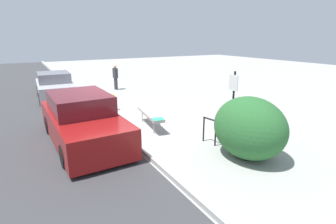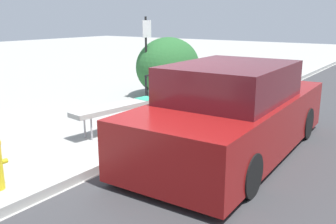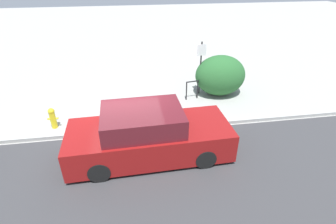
{
  "view_description": "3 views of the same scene",
  "coord_description": "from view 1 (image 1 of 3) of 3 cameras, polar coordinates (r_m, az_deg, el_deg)",
  "views": [
    {
      "loc": [
        8.87,
        -2.86,
        3.27
      ],
      "look_at": [
        1.81,
        1.15,
        0.92
      ],
      "focal_mm": 28.0,
      "sensor_mm": 36.0,
      "label": 1
    },
    {
      "loc": [
        -5.01,
        -3.94,
        2.28
      ],
      "look_at": [
        0.47,
        -0.11,
        0.58
      ],
      "focal_mm": 40.0,
      "sensor_mm": 36.0,
      "label": 2
    },
    {
      "loc": [
        0.26,
        -7.61,
        5.11
      ],
      "look_at": [
        1.44,
        -0.07,
        0.7
      ],
      "focal_mm": 28.0,
      "sensor_mm": 36.0,
      "label": 3
    }
  ],
  "objects": [
    {
      "name": "parked_car_far",
      "position": [
        15.59,
        -23.37,
        5.09
      ],
      "size": [
        3.96,
        1.88,
        1.39
      ],
      "rotation": [
        0.0,
        0.0,
        -0.03
      ],
      "color": "black",
      "rests_on": "ground_plane"
    },
    {
      "name": "fire_hydrant",
      "position": [
        12.24,
        -11.99,
        2.26
      ],
      "size": [
        0.36,
        0.22,
        0.77
      ],
      "color": "gold",
      "rests_on": "ground_plane"
    },
    {
      "name": "sign_post",
      "position": [
        8.04,
        13.92,
        2.1
      ],
      "size": [
        0.36,
        0.08,
        2.3
      ],
      "color": "black",
      "rests_on": "ground_plane"
    },
    {
      "name": "curb",
      "position": [
        9.86,
        -11.07,
        -3.15
      ],
      "size": [
        60.0,
        0.2,
        0.13
      ],
      "color": "#A8A8A3",
      "rests_on": "ground_plane"
    },
    {
      "name": "shrub_hedge",
      "position": [
        7.52,
        17.27,
        -3.31
      ],
      "size": [
        2.14,
        1.75,
        1.72
      ],
      "color": "#28602D",
      "rests_on": "ground_plane"
    },
    {
      "name": "bench",
      "position": [
        9.72,
        -3.85,
        -0.48
      ],
      "size": [
        2.08,
        0.68,
        0.56
      ],
      "rotation": [
        0.0,
        0.0,
        -0.14
      ],
      "color": "#99999E",
      "rests_on": "ground_plane"
    },
    {
      "name": "pedestrian",
      "position": [
        17.03,
        -11.37,
        7.6
      ],
      "size": [
        0.38,
        0.25,
        1.57
      ],
      "rotation": [
        0.0,
        0.0,
        0.17
      ],
      "color": "#333338",
      "rests_on": "ground_plane"
    },
    {
      "name": "ground_plane",
      "position": [
        9.88,
        -11.05,
        -3.5
      ],
      "size": [
        60.0,
        60.0,
        0.0
      ],
      "primitive_type": "plane",
      "color": "#9E9E99"
    },
    {
      "name": "parked_car_near",
      "position": [
        8.74,
        -18.13,
        -1.82
      ],
      "size": [
        4.75,
        1.99,
        1.56
      ],
      "rotation": [
        0.0,
        0.0,
        0.03
      ],
      "color": "black",
      "rests_on": "ground_plane"
    },
    {
      "name": "bike_rack",
      "position": [
        8.31,
        9.04,
        -3.52
      ],
      "size": [
        0.55,
        0.14,
        0.83
      ],
      "rotation": [
        0.0,
        0.0,
        0.16
      ],
      "color": "black",
      "rests_on": "ground_plane"
    }
  ]
}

